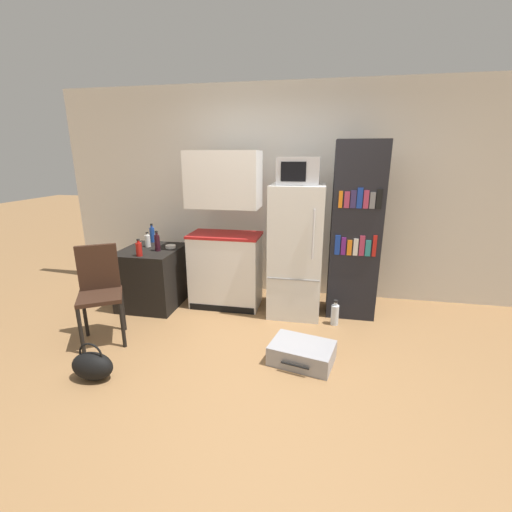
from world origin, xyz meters
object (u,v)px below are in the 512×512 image
at_px(bowl, 171,247).
at_px(water_bottle_front, 335,314).
at_px(chair, 99,285).
at_px(suitcase_large_flat, 302,353).
at_px(microwave, 299,171).
at_px(handbag, 92,366).
at_px(bookshelf, 355,232).
at_px(bottle_milk_white, 148,241).
at_px(bottle_blue_soda, 152,234).
at_px(bottle_ketchup_red, 139,249).
at_px(kitchen_hutch, 225,238).
at_px(bottle_wine_dark, 157,242).
at_px(refrigerator, 296,251).
at_px(side_table, 153,277).

xyz_separation_m(bowl, water_bottle_front, (2.00, -0.24, -0.61)).
distance_m(chair, suitcase_large_flat, 2.08).
bearing_deg(microwave, handbag, -133.58).
xyz_separation_m(microwave, chair, (-1.86, -0.98, -1.07)).
relative_size(bookshelf, bowl, 15.90).
bearing_deg(bottle_milk_white, bowl, -0.31).
distance_m(bottle_blue_soda, bottle_ketchup_red, 0.65).
bearing_deg(kitchen_hutch, bookshelf, 1.63).
bearing_deg(bottle_wine_dark, microwave, 5.61).
bearing_deg(bowl, suitcase_large_flat, -31.38).
xyz_separation_m(microwave, bowl, (-1.54, -0.00, -0.92)).
bearing_deg(microwave, bottle_blue_soda, 172.96).
height_order(bookshelf, bottle_milk_white, bookshelf).
relative_size(kitchen_hutch, microwave, 4.20).
height_order(bottle_milk_white, suitcase_large_flat, bottle_milk_white).
xyz_separation_m(bowl, handbag, (-0.01, -1.62, -0.61)).
relative_size(handbag, water_bottle_front, 1.25).
relative_size(microwave, bookshelf, 0.23).
distance_m(bottle_wine_dark, bowl, 0.20).
bearing_deg(bottle_ketchup_red, water_bottle_front, 4.00).
xyz_separation_m(bottle_milk_white, bottle_wine_dark, (0.21, -0.16, 0.03)).
bearing_deg(bowl, bottle_wine_dark, -120.26).
bearing_deg(water_bottle_front, chair, -162.55).
relative_size(microwave, bottle_wine_dark, 1.81).
xyz_separation_m(bottle_blue_soda, bottle_milk_white, (0.06, -0.24, -0.02)).
relative_size(bottle_milk_white, suitcase_large_flat, 0.30).
xyz_separation_m(refrigerator, suitcase_large_flat, (0.16, -1.04, -0.66)).
bearing_deg(bookshelf, bottle_milk_white, -177.74).
height_order(bottle_wine_dark, suitcase_large_flat, bottle_wine_dark).
bearing_deg(microwave, bookshelf, 8.48).
height_order(microwave, water_bottle_front, microwave).
bearing_deg(chair, bowl, 40.49).
relative_size(side_table, bowl, 6.25).
height_order(side_table, bottle_wine_dark, bottle_wine_dark).
relative_size(side_table, refrigerator, 0.51).
distance_m(refrigerator, suitcase_large_flat, 1.24).
height_order(microwave, handbag, microwave).
bearing_deg(water_bottle_front, bottle_blue_soda, 168.56).
bearing_deg(microwave, chair, -152.31).
height_order(refrigerator, bookshelf, bookshelf).
xyz_separation_m(bookshelf, bottle_milk_white, (-2.48, -0.10, -0.19)).
xyz_separation_m(bottle_blue_soda, suitcase_large_flat, (2.05, -1.27, -0.73)).
bearing_deg(bottle_ketchup_red, bottle_blue_soda, 104.38).
relative_size(bowl, suitcase_large_flat, 0.20).
bearing_deg(suitcase_large_flat, water_bottle_front, 81.40).
relative_size(side_table, handbag, 2.15).
relative_size(kitchen_hutch, handbag, 5.17).
height_order(kitchen_hutch, bottle_wine_dark, kitchen_hutch).
relative_size(bookshelf, bottle_blue_soda, 8.10).
xyz_separation_m(chair, water_bottle_front, (2.33, 0.73, -0.45)).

